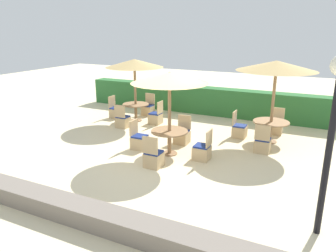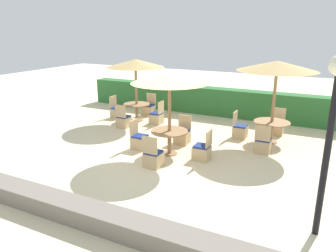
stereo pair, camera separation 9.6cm
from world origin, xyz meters
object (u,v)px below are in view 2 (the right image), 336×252
at_px(patio_chair_center_east, 202,151).
at_px(patio_chair_back_left_south, 124,121).
at_px(patio_chair_back_left_west, 117,112).
at_px(patio_chair_back_left_north, 149,109).
at_px(patio_chair_back_right_west, 240,130).
at_px(round_table_back_right, 271,125).
at_px(patio_chair_center_west, 139,141).
at_px(patio_chair_back_right_north, 277,127).
at_px(patio_chair_center_north, 182,136).
at_px(patio_chair_back_right_south, 263,145).
at_px(parasol_center, 170,78).
at_px(patio_chair_back_left_east, 157,117).
at_px(round_table_center, 169,135).
at_px(lamp_post, 333,113).
at_px(patio_chair_center_south, 153,158).
at_px(parasol_back_right, 277,66).
at_px(round_table_back_left, 137,107).
at_px(parasol_back_left, 135,64).

xyz_separation_m(patio_chair_center_east, patio_chair_back_left_south, (-3.89, 1.71, 0.00)).
bearing_deg(patio_chair_back_left_west, patio_chair_center_east, 60.64).
distance_m(patio_chair_back_left_north, patio_chair_back_right_west, 4.60).
bearing_deg(round_table_back_right, patio_chair_back_left_south, -171.95).
distance_m(patio_chair_center_west, patio_chair_back_right_north, 5.10).
xyz_separation_m(patio_chair_center_north, patio_chair_back_right_south, (2.58, 0.32, 0.00)).
height_order(patio_chair_center_east, patio_chair_back_left_south, same).
relative_size(parasol_center, patio_chair_back_left_north, 2.70).
bearing_deg(patio_chair_center_west, patio_chair_back_right_west, 134.43).
bearing_deg(patio_chair_back_left_west, patio_chair_back_right_north, 96.20).
height_order(patio_chair_back_left_east, patio_chair_back_right_north, same).
bearing_deg(patio_chair_center_east, round_table_center, 90.03).
bearing_deg(round_table_back_right, lamp_post, -71.02).
bearing_deg(round_table_center, patio_chair_back_left_north, 127.07).
relative_size(patio_chair_center_south, patio_chair_back_left_south, 1.00).
distance_m(patio_chair_back_left_east, patio_chair_back_right_north, 4.61).
distance_m(lamp_post, patio_chair_back_left_west, 9.89).
relative_size(lamp_post, patio_chair_center_west, 3.57).
distance_m(parasol_center, parasol_back_right, 3.58).
height_order(round_table_center, round_table_back_right, round_table_center).
bearing_deg(round_table_back_right, patio_chair_back_right_south, -92.24).
bearing_deg(patio_chair_back_left_south, round_table_center, -31.15).
bearing_deg(parasol_center, patio_chair_back_right_north, 53.07).
bearing_deg(parasol_back_right, patio_chair_center_east, -121.50).
relative_size(patio_chair_back_left_north, patio_chair_back_right_west, 1.00).
relative_size(patio_chair_back_right_north, patio_chair_back_right_west, 1.00).
bearing_deg(patio_chair_back_left_south, round_table_back_left, 92.46).
height_order(round_table_center, patio_chair_center_west, patio_chair_center_west).
relative_size(round_table_back_left, patio_chair_back_left_east, 1.16).
distance_m(patio_chair_center_west, patio_chair_center_north, 1.49).
relative_size(patio_chair_center_east, patio_chair_back_right_west, 1.00).
bearing_deg(parasol_back_left, parasol_back_right, -2.97).
height_order(parasol_back_left, parasol_back_right, parasol_back_right).
distance_m(patio_chair_center_south, patio_chair_center_east, 1.50).
height_order(round_table_center, patio_chair_back_left_south, patio_chair_back_left_south).
xyz_separation_m(parasol_center, parasol_back_right, (2.58, 2.47, 0.22)).
relative_size(parasol_back_left, patio_chair_back_left_south, 2.72).
height_order(patio_chair_center_south, patio_chair_center_east, same).
bearing_deg(patio_chair_center_west, patio_chair_back_left_south, -134.48).
bearing_deg(round_table_back_right, patio_chair_center_west, -145.54).
bearing_deg(patio_chair_back_left_south, patio_chair_back_left_north, 91.66).
bearing_deg(patio_chair_back_left_north, round_table_center, 127.07).
distance_m(patio_chair_center_west, patio_chair_back_right_west, 3.62).
bearing_deg(patio_chair_back_left_south, round_table_back_right, 8.05).
height_order(patio_chair_center_south, patio_chair_back_right_south, same).
bearing_deg(lamp_post, patio_chair_back_left_north, 138.91).
height_order(lamp_post, round_table_back_left, lamp_post).
relative_size(lamp_post, parasol_back_left, 1.31).
height_order(parasol_back_right, round_table_back_right, parasol_back_right).
xyz_separation_m(patio_chair_center_west, patio_chair_center_east, (2.13, 0.03, 0.00)).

